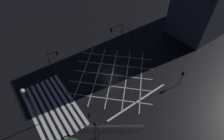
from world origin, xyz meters
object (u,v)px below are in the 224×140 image
at_px(traffic_light_nw_main, 127,32).
at_px(traffic_light_nw_cross, 116,30).
at_px(street_lamp_east, 28,100).
at_px(traffic_light_se_cross, 95,126).
at_px(traffic_light_se_main, 93,121).
at_px(traffic_light_ne_cross, 182,75).
at_px(traffic_light_sw_cross, 54,56).

relative_size(traffic_light_nw_main, traffic_light_nw_cross, 0.88).
relative_size(traffic_light_nw_cross, street_lamp_east, 0.55).
distance_m(traffic_light_se_cross, traffic_light_se_main, 1.26).
relative_size(traffic_light_nw_main, traffic_light_ne_cross, 1.16).
relative_size(traffic_light_nw_main, traffic_light_se_cross, 0.88).
height_order(traffic_light_se_cross, street_lamp_east, street_lamp_east).
height_order(traffic_light_sw_cross, traffic_light_se_main, traffic_light_sw_cross).
relative_size(traffic_light_nw_cross, traffic_light_ne_cross, 1.33).
height_order(traffic_light_ne_cross, street_lamp_east, street_lamp_east).
height_order(traffic_light_sw_cross, traffic_light_ne_cross, traffic_light_sw_cross).
bearing_deg(traffic_light_nw_cross, traffic_light_nw_main, 145.23).
distance_m(traffic_light_sw_cross, traffic_light_se_main, 16.08).
relative_size(traffic_light_nw_cross, traffic_light_se_cross, 1.00).
height_order(traffic_light_nw_cross, traffic_light_se_main, traffic_light_nw_cross).
xyz_separation_m(traffic_light_se_cross, street_lamp_east, (-6.75, -5.70, 2.88)).
xyz_separation_m(traffic_light_nw_cross, traffic_light_sw_cross, (-0.54, -14.61, -0.63)).
relative_size(traffic_light_sw_cross, street_lamp_east, 0.45).
relative_size(traffic_light_se_cross, traffic_light_sw_cross, 1.21).
bearing_deg(traffic_light_nw_main, traffic_light_se_main, -51.57).
xyz_separation_m(traffic_light_ne_cross, street_lamp_east, (-7.22, -23.23, 3.65)).
distance_m(traffic_light_nw_cross, traffic_light_sw_cross, 14.63).
bearing_deg(street_lamp_east, traffic_light_se_main, 46.51).
distance_m(traffic_light_nw_main, traffic_light_se_cross, 23.52).
relative_size(traffic_light_nw_main, traffic_light_se_main, 1.10).
xyz_separation_m(traffic_light_nw_main, traffic_light_se_cross, (15.16, -17.97, 0.27)).
bearing_deg(traffic_light_nw_cross, traffic_light_ne_cross, 95.53).
bearing_deg(traffic_light_sw_cross, traffic_light_se_cross, -94.23).
xyz_separation_m(traffic_light_se_cross, traffic_light_sw_cross, (-17.16, 1.27, -0.49)).
relative_size(traffic_light_se_cross, traffic_light_ne_cross, 1.33).
bearing_deg(traffic_light_se_cross, traffic_light_nw_main, 40.16).
bearing_deg(traffic_light_se_main, traffic_light_nw_main, -51.57).
distance_m(traffic_light_se_main, street_lamp_east, 8.89).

